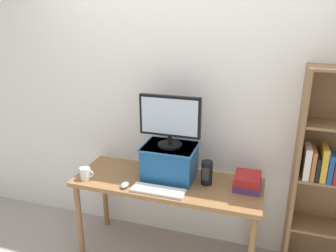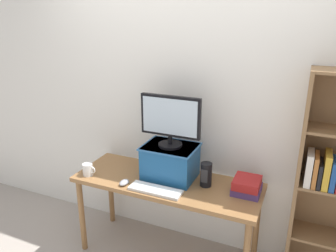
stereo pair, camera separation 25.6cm
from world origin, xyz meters
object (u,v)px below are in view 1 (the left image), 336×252
desk (167,190)px  riser_box (170,161)px  book_stack (247,182)px  desk_speaker (207,173)px  computer_monitor (170,119)px  coffee_mug (86,173)px  computer_mouse (125,185)px  keyboard (158,190)px

desk → riser_box: bearing=91.5°
riser_box → book_stack: size_ratio=1.91×
riser_box → desk_speaker: riser_box is taller
computer_monitor → coffee_mug: (-0.65, -0.25, -0.46)m
desk_speaker → book_stack: bearing=3.6°
computer_monitor → desk_speaker: computer_monitor is taller
computer_monitor → coffee_mug: size_ratio=4.22×
desk → book_stack: book_stack is taller
computer_monitor → computer_mouse: (-0.29, -0.26, -0.49)m
book_stack → riser_box: bearing=179.9°
computer_mouse → coffee_mug: bearing=177.3°
riser_box → keyboard: (-0.01, -0.26, -0.14)m
desk → coffee_mug: coffee_mug is taller
riser_box → desk_speaker: (0.32, -0.02, -0.05)m
computer_mouse → computer_monitor: bearing=42.6°
desk → keyboard: keyboard is taller
computer_monitor → keyboard: bearing=-92.4°
keyboard → computer_mouse: bearing=-179.1°
computer_monitor → desk_speaker: (0.32, -0.02, -0.41)m
desk → coffee_mug: bearing=-164.7°
coffee_mug → desk_speaker: size_ratio=0.60×
desk → coffee_mug: (-0.65, -0.18, 0.14)m
coffee_mug → desk_speaker: (0.97, 0.23, 0.05)m
desk → computer_mouse: (-0.29, -0.20, 0.10)m
keyboard → book_stack: bearing=21.9°
riser_box → computer_mouse: size_ratio=4.23×
desk → coffee_mug: size_ratio=13.01×
coffee_mug → desk_speaker: desk_speaker is taller
desk → computer_mouse: computer_mouse is taller
riser_box → book_stack: 0.64m
computer_monitor → computer_mouse: 0.63m
coffee_mug → desk_speaker: bearing=13.2°
desk_speaker → computer_monitor: bearing=176.4°
riser_box → computer_mouse: 0.41m
keyboard → computer_mouse: size_ratio=4.04×
computer_monitor → computer_mouse: size_ratio=4.81×
riser_box → desk_speaker: bearing=-3.9°
keyboard → coffee_mug: size_ratio=3.54×
desk → book_stack: (0.64, 0.07, 0.15)m
keyboard → book_stack: book_stack is taller
desk_speaker → keyboard: bearing=-143.9°
desk → book_stack: size_ratio=6.71×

